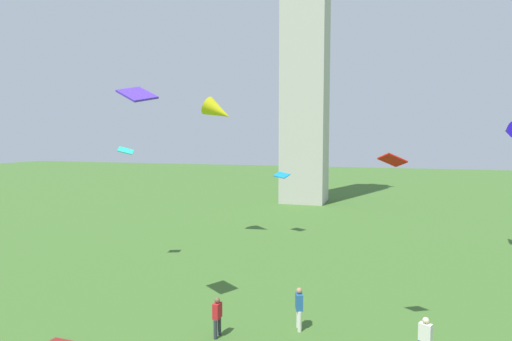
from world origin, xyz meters
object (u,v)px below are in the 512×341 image
object	(u,v)px
kite_flying_3	(218,111)
kite_flying_2	(126,151)
person_0	(299,306)
monument_obelisk	(306,16)
kite_flying_1	(392,160)
kite_flying_5	(282,175)
kite_flying_0	(511,130)
kite_flying_6	(137,94)
person_1	(425,337)
person_3	(217,315)

from	to	relation	value
kite_flying_3	kite_flying_2	bearing A→B (deg)	161.08
person_0	monument_obelisk	bearing A→B (deg)	171.03
kite_flying_1	kite_flying_2	distance (m)	17.10
kite_flying_3	kite_flying_5	distance (m)	7.58
kite_flying_0	kite_flying_1	xyz separation A→B (m)	(-8.03, -15.65, -1.45)
kite_flying_5	kite_flying_6	distance (m)	18.77
person_0	kite_flying_1	size ratio (longest dim) A/B	1.56
kite_flying_2	person_0	bearing A→B (deg)	-51.63
person_0	kite_flying_3	distance (m)	18.86
person_0	kite_flying_6	xyz separation A→B (m)	(-6.92, -1.33, 9.07)
person_0	kite_flying_6	bearing A→B (deg)	-98.67
kite_flying_0	kite_flying_6	bearing A→B (deg)	33.50
monument_obelisk	kite_flying_0	distance (m)	31.04
person_1	kite_flying_3	xyz separation A→B (m)	(-14.29, 14.57, 9.45)
person_1	kite_flying_6	xyz separation A→B (m)	(-11.84, -0.18, 9.15)
kite_flying_3	kite_flying_6	bearing A→B (deg)	-167.17
kite_flying_0	kite_flying_2	bearing A→B (deg)	13.54
monument_obelisk	kite_flying_1	bearing A→B (deg)	-73.81
person_3	kite_flying_0	distance (m)	24.22
person_1	kite_flying_1	distance (m)	6.65
person_0	kite_flying_1	bearing A→B (deg)	73.47
kite_flying_0	kite_flying_3	world-z (taller)	kite_flying_3
person_1	kite_flying_5	bearing A→B (deg)	-36.39
kite_flying_2	kite_flying_3	size ratio (longest dim) A/B	0.39
monument_obelisk	kite_flying_5	distance (m)	26.80
kite_flying_2	kite_flying_5	xyz separation A→B (m)	(7.58, 10.99, -2.30)
monument_obelisk	kite_flying_2	distance (m)	34.81
kite_flying_6	kite_flying_0	bearing A→B (deg)	-111.80
person_0	kite_flying_5	bearing A→B (deg)	177.03
person_1	kite_flying_6	bearing A→B (deg)	25.47
person_1	kite_flying_2	world-z (taller)	kite_flying_2
person_1	kite_flying_1	bearing A→B (deg)	-21.97
kite_flying_0	kite_flying_3	bearing A→B (deg)	-2.64
kite_flying_2	kite_flying_6	xyz separation A→B (m)	(5.62, -7.01, 2.66)
person_1	kite_flying_3	distance (m)	22.49
person_3	kite_flying_3	size ratio (longest dim) A/B	0.62
monument_obelisk	kite_flying_2	world-z (taller)	monument_obelisk
person_1	kite_flying_3	world-z (taller)	kite_flying_3
person_3	kite_flying_6	bearing A→B (deg)	88.24
person_0	person_1	distance (m)	5.06
monument_obelisk	kite_flying_0	xyz separation A→B (m)	(18.39, -20.02, -14.98)
kite_flying_2	monument_obelisk	bearing A→B (deg)	51.79
kite_flying_5	kite_flying_3	bearing A→B (deg)	61.96
person_1	monument_obelisk	bearing A→B (deg)	-47.98
kite_flying_1	kite_flying_5	bearing A→B (deg)	-98.94
kite_flying_0	kite_flying_5	world-z (taller)	kite_flying_0
person_1	kite_flying_2	xyz separation A→B (m)	(-17.47, 6.83, 6.49)
monument_obelisk	kite_flying_2	size ratio (longest dim) A/B	45.72
person_0	kite_flying_6	distance (m)	11.49
kite_flying_2	kite_flying_1	bearing A→B (deg)	-45.98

